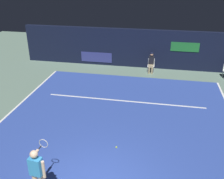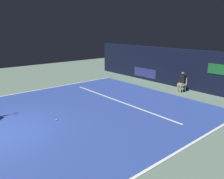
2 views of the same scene
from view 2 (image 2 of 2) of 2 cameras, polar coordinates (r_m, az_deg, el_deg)
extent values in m
plane|color=slate|center=(11.09, -5.34, -5.00)|extent=(31.41, 31.41, 0.00)
cube|color=#2D479E|center=(11.09, -5.34, -4.97)|extent=(10.35, 10.40, 0.01)
cube|color=white|center=(7.80, 17.37, -14.80)|extent=(0.10, 10.40, 0.01)
cube|color=white|center=(15.41, -16.24, 0.34)|extent=(0.10, 10.40, 0.01)
cube|color=white|center=(12.14, 1.74, -3.04)|extent=(8.07, 0.10, 0.01)
cube|color=black|center=(15.80, 16.51, 5.45)|extent=(15.83, 0.30, 2.60)
cube|color=navy|center=(17.47, 8.49, 4.31)|extent=(2.20, 0.04, 0.70)
cube|color=#1E6B2D|center=(14.12, 26.91, 4.55)|extent=(1.80, 0.04, 0.60)
cube|color=white|center=(14.58, 17.68, 1.19)|extent=(0.44, 0.40, 0.04)
cube|color=white|center=(14.69, 18.18, 2.18)|extent=(0.42, 0.03, 0.42)
cylinder|color=#B2B2B7|center=(14.59, 16.63, 0.36)|extent=(0.03, 0.03, 0.46)
cylinder|color=#B2B2B7|center=(14.40, 17.85, 0.06)|extent=(0.03, 0.03, 0.46)
cylinder|color=#B2B2B7|center=(14.87, 17.37, 0.57)|extent=(0.03, 0.03, 0.46)
cylinder|color=#B2B2B7|center=(14.68, 18.58, 0.28)|extent=(0.03, 0.03, 0.46)
cube|color=tan|center=(14.50, 17.52, 1.30)|extent=(0.32, 0.40, 0.14)
cylinder|color=tan|center=(14.47, 16.74, 0.22)|extent=(0.11, 0.11, 0.46)
cylinder|color=tan|center=(14.37, 17.34, 0.08)|extent=(0.11, 0.11, 0.46)
cube|color=black|center=(14.53, 17.88, 2.63)|extent=(0.34, 0.22, 0.52)
sphere|color=tan|center=(14.46, 18.00, 4.10)|extent=(0.20, 0.20, 0.20)
cylinder|color=#141933|center=(14.44, 18.03, 4.45)|extent=(0.19, 0.19, 0.04)
sphere|color=#CCE033|center=(9.94, -14.20, -7.61)|extent=(0.07, 0.07, 0.07)
camera|label=1|loc=(8.33, -73.22, 20.82)|focal=40.79mm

